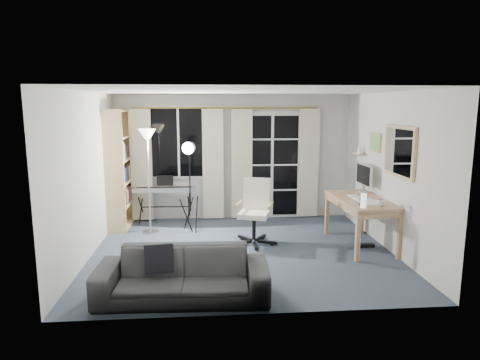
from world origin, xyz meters
The scene contains 17 objects.
floor centered at (0.00, 0.00, -0.01)m, with size 4.50×4.00×0.02m, color #373F50.
window centered at (-1.05, 1.97, 1.50)m, with size 1.20×0.08×1.40m.
french_door centered at (0.75, 1.97, 1.03)m, with size 1.32×0.09×2.11m.
curtains centered at (-0.14, 1.88, 1.09)m, with size 3.60×0.07×2.13m.
bookshelf centered at (-2.13, 1.50, 1.01)m, with size 0.34×0.99×2.13m.
torchiere_lamp centered at (-1.52, 1.09, 1.45)m, with size 0.37×0.37×1.81m.
keyboard_piano centered at (-1.31, 1.70, 0.64)m, with size 1.16×0.58×0.84m.
studio_light centered at (-0.82, 1.06, 1.30)m, with size 0.32×0.33×1.62m.
office_chair centered at (0.25, 0.44, 0.62)m, with size 0.73×0.73×1.05m.
desk centered at (1.88, 0.12, 0.67)m, with size 0.77×1.45×0.76m.
monitor centered at (2.08, 0.57, 1.05)m, with size 0.19×0.55×0.48m.
desk_clutter centered at (1.82, -0.11, 0.60)m, with size 0.43×0.87×0.96m.
mug centered at (1.98, -0.38, 0.82)m, with size 0.12×0.10×0.12m, color silver.
wall_mirror centered at (2.22, -0.35, 1.55)m, with size 0.04×0.94×0.74m.
framed_print centered at (2.23, 0.55, 1.60)m, with size 0.03×0.42×0.32m.
wall_shelf centered at (2.16, 1.05, 1.41)m, with size 0.16×0.30×0.18m.
sofa centered at (-0.82, -1.55, 0.38)m, with size 1.98×0.65×0.77m.
Camera 1 is at (-0.54, -6.23, 2.21)m, focal length 32.00 mm.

